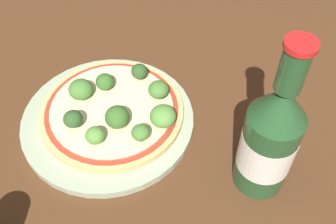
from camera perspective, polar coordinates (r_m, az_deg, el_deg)
ground_plane at (r=0.59m, az=-8.54°, el=-0.32°), size 3.00×3.00×0.00m
plate at (r=0.57m, az=-8.67°, el=-1.14°), size 0.25×0.25×0.01m
pizza at (r=0.57m, az=-7.86°, el=0.31°), size 0.20×0.20×0.01m
broccoli_floret_0 at (r=0.53m, az=-0.73°, el=-0.61°), size 0.04×0.04×0.03m
broccoli_floret_1 at (r=0.51m, az=-3.82°, el=-2.91°), size 0.02×0.02×0.03m
broccoli_floret_2 at (r=0.57m, az=-12.56°, el=3.23°), size 0.03×0.03×0.03m
broccoli_floret_3 at (r=0.54m, az=-13.62°, el=-1.00°), size 0.03×0.03×0.03m
broccoli_floret_4 at (r=0.58m, az=-4.18°, el=5.88°), size 0.02×0.02×0.03m
broccoli_floret_5 at (r=0.52m, az=-10.54°, el=-3.37°), size 0.03×0.03×0.02m
broccoli_floret_6 at (r=0.56m, az=-1.39°, el=3.25°), size 0.03×0.03×0.03m
broccoli_floret_7 at (r=0.58m, az=-9.16°, el=4.34°), size 0.03×0.03×0.02m
broccoli_floret_8 at (r=0.53m, az=-7.39°, el=-0.74°), size 0.03×0.03×0.03m
beer_bottle at (r=0.46m, az=14.57°, el=-3.79°), size 0.07×0.07×0.22m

